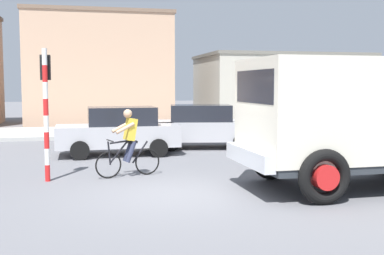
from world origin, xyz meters
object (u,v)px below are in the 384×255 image
object	(u,v)px
traffic_light_pole	(46,96)
car_red_near	(204,126)
car_white_mid	(119,131)
truck_foreground	(361,114)
cyclist	(129,143)

from	to	relation	value
traffic_light_pole	car_red_near	bearing A→B (deg)	44.48
traffic_light_pole	car_white_mid	bearing A→B (deg)	63.41
truck_foreground	car_white_mid	world-z (taller)	truck_foreground
cyclist	traffic_light_pole	world-z (taller)	traffic_light_pole
car_white_mid	cyclist	bearing A→B (deg)	-90.31
truck_foreground	car_red_near	distance (m)	7.68
cyclist	traffic_light_pole	bearing A→B (deg)	-177.38
car_white_mid	traffic_light_pole	bearing A→B (deg)	-116.59
truck_foreground	car_red_near	xyz separation A→B (m)	(-1.81, 7.42, -0.85)
cyclist	car_red_near	xyz separation A→B (m)	(3.21, 5.00, -0.05)
traffic_light_pole	car_white_mid	xyz separation A→B (m)	(2.00, 3.99, -1.25)
car_red_near	car_white_mid	world-z (taller)	same
truck_foreground	cyclist	size ratio (longest dim) A/B	3.17
cyclist	car_white_mid	distance (m)	3.90
truck_foreground	cyclist	xyz separation A→B (m)	(-5.02, 2.41, -0.80)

